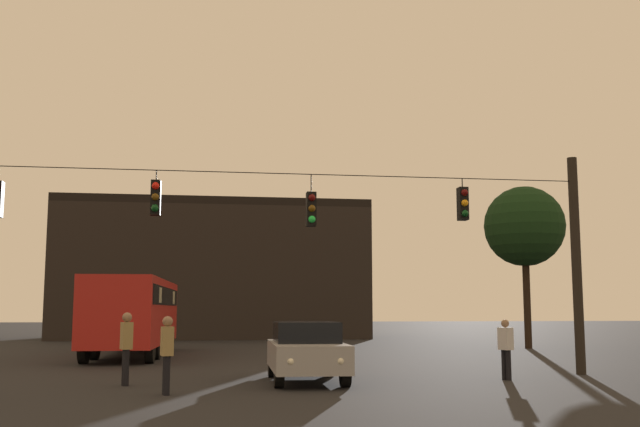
% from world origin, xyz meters
% --- Properties ---
extents(ground_plane, '(168.00, 168.00, 0.00)m').
position_xyz_m(ground_plane, '(0.00, 24.50, 0.00)').
color(ground_plane, black).
rests_on(ground_plane, ground).
extents(overhead_signal_span, '(19.58, 0.44, 6.30)m').
position_xyz_m(overhead_signal_span, '(-0.05, 15.44, 3.64)').
color(overhead_signal_span, black).
rests_on(overhead_signal_span, ground).
extents(city_bus, '(2.90, 11.08, 3.00)m').
position_xyz_m(city_bus, '(-3.84, 25.96, 1.87)').
color(city_bus, '#B21E19').
rests_on(city_bus, ground).
extents(car_near_right, '(1.92, 4.38, 1.52)m').
position_xyz_m(car_near_right, '(1.60, 14.46, 0.80)').
color(car_near_right, '#99999E').
rests_on(car_near_right, ground).
extents(pedestrian_crossing_left, '(0.35, 0.42, 1.58)m').
position_xyz_m(pedestrian_crossing_left, '(6.88, 14.15, 0.88)').
color(pedestrian_crossing_left, black).
rests_on(pedestrian_crossing_left, ground).
extents(pedestrian_crossing_center, '(0.31, 0.40, 1.69)m').
position_xyz_m(pedestrian_crossing_center, '(-1.80, 11.95, 0.96)').
color(pedestrian_crossing_center, black).
rests_on(pedestrian_crossing_center, ground).
extents(pedestrian_near_bus, '(0.34, 0.42, 1.77)m').
position_xyz_m(pedestrian_near_bus, '(-2.89, 14.09, 1.01)').
color(pedestrian_near_bus, black).
rests_on(pedestrian_near_bus, ground).
extents(corner_building, '(19.67, 8.30, 8.77)m').
position_xyz_m(corner_building, '(-0.64, 44.91, 4.39)').
color(corner_building, black).
rests_on(corner_building, ground).
extents(tree_left_silhouette, '(3.88, 3.88, 7.78)m').
position_xyz_m(tree_left_silhouette, '(14.17, 29.09, 5.81)').
color(tree_left_silhouette, black).
rests_on(tree_left_silhouette, ground).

